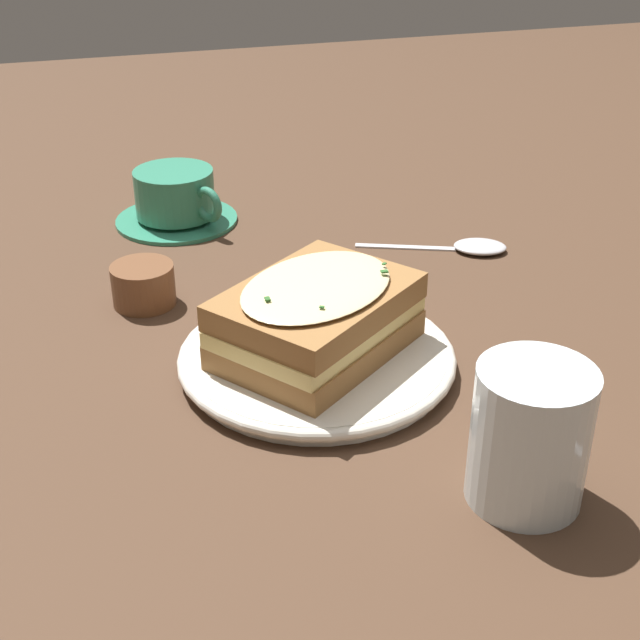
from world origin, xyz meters
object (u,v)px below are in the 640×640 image
object	(u,v)px
spoon	(471,247)
condiment_pot	(143,285)
dinner_plate	(320,357)
sandwich	(319,316)
teacup_with_saucer	(176,200)
water_glass	(530,436)

from	to	relation	value
spoon	condiment_pot	distance (m)	0.34
dinner_plate	condiment_pot	world-z (taller)	condiment_pot
sandwich	teacup_with_saucer	distance (m)	0.35
spoon	condiment_pot	world-z (taller)	condiment_pot
water_glass	condiment_pot	distance (m)	0.41
sandwich	teacup_with_saucer	world-z (taller)	sandwich
water_glass	spoon	world-z (taller)	water_glass
water_glass	spoon	xyz separation A→B (m)	(0.14, 0.37, -0.04)
dinner_plate	water_glass	world-z (taller)	water_glass
dinner_plate	spoon	bearing A→B (deg)	38.79
water_glass	condiment_pot	size ratio (longest dim) A/B	1.66
water_glass	condiment_pot	world-z (taller)	water_glass
condiment_pot	sandwich	bearing A→B (deg)	-51.40
dinner_plate	sandwich	world-z (taller)	sandwich
sandwich	spoon	xyz separation A→B (m)	(0.22, 0.17, -0.04)
sandwich	condiment_pot	size ratio (longest dim) A/B	3.29
water_glass	teacup_with_saucer	bearing A→B (deg)	105.48
condiment_pot	water_glass	bearing A→B (deg)	-59.20
sandwich	condiment_pot	xyz separation A→B (m)	(-0.12, 0.15, -0.03)
teacup_with_saucer	spoon	xyz separation A→B (m)	(0.28, -0.17, -0.02)
teacup_with_saucer	spoon	size ratio (longest dim) A/B	0.87
sandwich	teacup_with_saucer	size ratio (longest dim) A/B	1.41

